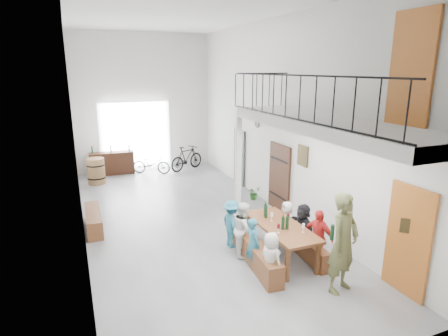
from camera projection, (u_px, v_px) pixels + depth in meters
name	position (u px, v px, depth m)	size (l,w,h in m)	color
floor	(189.00, 219.00, 10.50)	(12.00, 12.00, 0.00)	slate
room_walls	(185.00, 91.00, 9.58)	(12.00, 12.00, 12.00)	silver
gateway_portal	(136.00, 137.00, 15.30)	(2.80, 0.08, 2.80)	white
right_wall_decor	(312.00, 166.00, 9.38)	(0.07, 8.28, 5.07)	#A1571E
balcony	(323.00, 126.00, 7.67)	(1.52, 5.62, 4.00)	silver
tasting_table	(281.00, 229.00, 8.20)	(0.88, 2.09, 0.79)	brown
bench_inner	(256.00, 254.00, 8.03)	(0.34, 2.15, 0.49)	brown
bench_wall	(303.00, 245.00, 8.49)	(0.25, 1.90, 0.44)	brown
tableware	(279.00, 218.00, 8.19)	(0.57, 1.19, 0.35)	black
side_bench	(94.00, 220.00, 9.85)	(0.37, 1.71, 0.48)	brown
oak_barrel	(96.00, 171.00, 13.65)	(0.65, 0.65, 0.95)	olive
serving_counter	(112.00, 163.00, 14.90)	(1.70, 0.47, 0.90)	#3C2012
counter_bottles	(111.00, 149.00, 14.76)	(1.45, 0.19, 0.28)	black
guest_left_a	(271.00, 259.00, 7.25)	(0.53, 0.34, 1.08)	silver
guest_left_b	(253.00, 243.00, 7.82)	(0.41, 0.27, 1.13)	#276B82
guest_left_c	(244.00, 229.00, 8.38)	(0.61, 0.47, 1.25)	silver
guest_left_d	(232.00, 224.00, 8.77)	(0.75, 0.43, 1.16)	#276B82
guest_right_a	(318.00, 237.00, 8.00)	(0.72, 0.30, 1.23)	red
guest_right_b	(302.00, 228.00, 8.59)	(1.06, 0.34, 1.14)	black
guest_right_c	(287.00, 222.00, 9.01)	(0.51, 0.33, 1.04)	silver
host_standing	(343.00, 243.00, 6.93)	(0.71, 0.47, 1.94)	brown
potted_plant	(254.00, 193.00, 12.07)	(0.40, 0.34, 0.44)	#1D4D18
bicycle_near	(151.00, 164.00, 14.99)	(0.53, 1.53, 0.80)	black
bicycle_far	(187.00, 158.00, 15.50)	(0.48, 1.69, 1.02)	black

